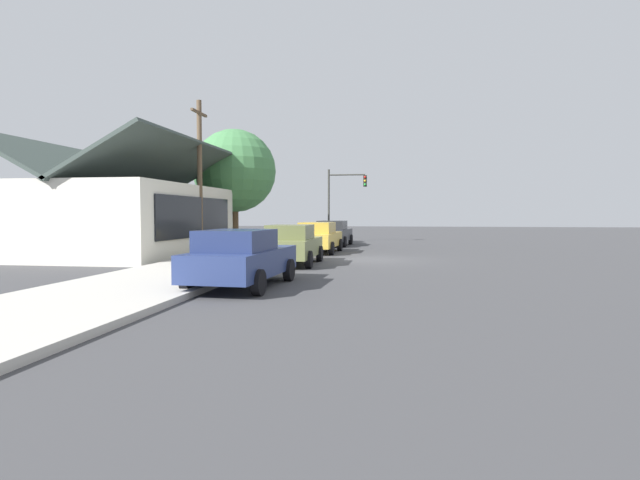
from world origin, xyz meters
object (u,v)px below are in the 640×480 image
car_olive (292,244)px  car_mustard (319,237)px  utility_pole_wooden (200,175)px  traffic_light_main (343,193)px  car_charcoal (333,233)px  shade_tree (235,171)px  car_navy (241,258)px  fire_hydrant_red (289,243)px

car_olive → car_mustard: (6.21, -0.08, 0.00)m
car_olive → car_mustard: same height
utility_pole_wooden → traffic_light_main: bearing=-24.2°
car_charcoal → shade_tree: shade_tree is taller
shade_tree → car_olive: bearing=-151.2°
car_olive → utility_pole_wooden: bearing=53.1°
car_navy → car_mustard: bearing=2.2°
car_charcoal → traffic_light_main: 5.15m
car_mustard → fire_hydrant_red: 1.56m
traffic_light_main → fire_hydrant_red: 11.21m
shade_tree → traffic_light_main: shade_tree is taller
shade_tree → traffic_light_main: 8.54m
traffic_light_main → car_charcoal: bearing=177.8°
traffic_light_main → utility_pole_wooden: 13.81m
car_navy → traffic_light_main: traffic_light_main is taller
car_charcoal → utility_pole_wooden: utility_pole_wooden is taller
car_charcoal → car_olive: bearing=-178.2°
car_mustard → car_charcoal: size_ratio=0.97×
car_mustard → car_olive: bearing=-179.0°
car_olive → traffic_light_main: traffic_light_main is taller
traffic_light_main → utility_pole_wooden: (-12.59, 5.66, 0.44)m
car_charcoal → fire_hydrant_red: 6.46m
traffic_light_main → fire_hydrant_red: traffic_light_main is taller
shade_tree → traffic_light_main: bearing=-46.7°
car_mustard → utility_pole_wooden: size_ratio=0.62×
car_mustard → car_charcoal: same height
car_charcoal → car_mustard: bearing=-177.8°
car_navy → fire_hydrant_red: size_ratio=6.60×
traffic_light_main → car_navy: bearing=179.2°
car_olive → traffic_light_main: 16.76m
utility_pole_wooden → shade_tree: bearing=4.2°
utility_pole_wooden → fire_hydrant_red: 5.61m
car_navy → traffic_light_main: bearing=2.1°
car_olive → shade_tree: shade_tree is taller
car_charcoal → fire_hydrant_red: car_charcoal is taller
car_olive → fire_hydrant_red: size_ratio=6.41×
car_mustard → utility_pole_wooden: (-2.25, 5.49, 3.11)m
car_olive → utility_pole_wooden: size_ratio=0.61×
car_mustard → car_charcoal: bearing=1.7°
utility_pole_wooden → fire_hydrant_red: bearing=-64.4°
car_charcoal → traffic_light_main: traffic_light_main is taller
shade_tree → fire_hydrant_red: bearing=-137.3°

